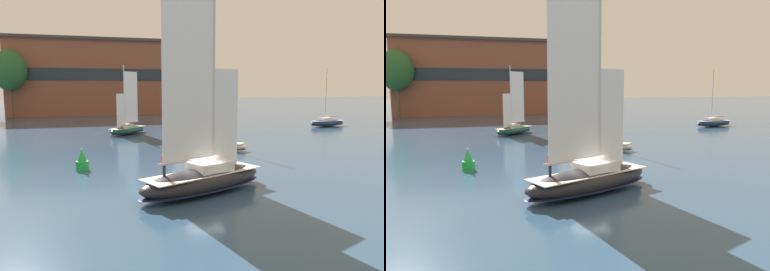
{
  "view_description": "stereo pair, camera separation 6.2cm",
  "coord_description": "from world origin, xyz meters",
  "views": [
    {
      "loc": [
        -7.71,
        -23.9,
        7.29
      ],
      "look_at": [
        0.0,
        3.0,
        3.59
      ],
      "focal_mm": 35.0,
      "sensor_mm": 36.0,
      "label": 1
    },
    {
      "loc": [
        -7.65,
        -23.91,
        7.29
      ],
      "look_at": [
        0.0,
        3.0,
        3.59
      ],
      "focal_mm": 35.0,
      "sensor_mm": 36.0,
      "label": 2
    }
  ],
  "objects": [
    {
      "name": "ground_plane",
      "position": [
        0.0,
        0.0,
        0.0
      ],
      "size": [
        400.0,
        400.0,
        0.0
      ],
      "primitive_type": "plane",
      "color": "#2D4C6B"
    },
    {
      "name": "waterfront_building",
      "position": [
        -5.73,
        77.65,
        9.57
      ],
      "size": [
        40.8,
        14.96,
        19.06
      ],
      "color": "brown",
      "rests_on": "ground"
    },
    {
      "name": "tree_shore_left",
      "position": [
        -23.67,
        68.96,
        10.79
      ],
      "size": [
        7.49,
        7.49,
        15.42
      ],
      "color": "brown",
      "rests_on": "ground"
    },
    {
      "name": "sailboat_main",
      "position": [
        0.01,
        0.01,
        1.12
      ],
      "size": [
        10.68,
        6.73,
        14.25
      ],
      "color": "#232328",
      "rests_on": "ground"
    },
    {
      "name": "sailboat_moored_near_marina",
      "position": [
        -1.56,
        33.28,
        0.86
      ],
      "size": [
        6.94,
        6.77,
        10.42
      ],
      "color": "#194C47",
      "rests_on": "ground"
    },
    {
      "name": "sailboat_moored_far_slip",
      "position": [
        7.34,
        16.44,
        0.61
      ],
      "size": [
        5.64,
        6.06,
        8.92
      ],
      "color": "white",
      "rests_on": "ground"
    },
    {
      "name": "sailboat_moored_outer_mooring",
      "position": [
        34.81,
        34.7,
        0.7
      ],
      "size": [
        7.75,
        3.08,
        10.37
      ],
      "color": "navy",
      "rests_on": "ground"
    },
    {
      "name": "channel_buoy",
      "position": [
        -8.11,
        9.47,
        0.78
      ],
      "size": [
        1.09,
        1.09,
        1.98
      ],
      "color": "green",
      "rests_on": "ground"
    }
  ]
}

